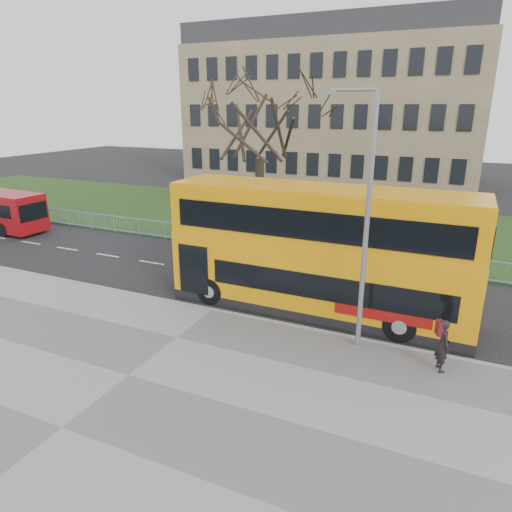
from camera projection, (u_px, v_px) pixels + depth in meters
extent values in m
plane|color=black|center=(230.00, 298.00, 19.84)|extent=(120.00, 120.00, 0.00)
cube|color=slate|center=(129.00, 377.00, 13.98)|extent=(80.00, 10.50, 0.12)
cube|color=gray|center=(212.00, 311.00, 18.48)|extent=(80.00, 0.20, 0.14)
cube|color=#1A3413|center=(323.00, 224.00, 32.21)|extent=(80.00, 15.40, 0.08)
cube|color=#806F51|center=(335.00, 115.00, 49.90)|extent=(30.00, 15.00, 14.00)
cube|color=orange|center=(318.00, 275.00, 18.24)|extent=(11.89, 2.91, 2.21)
cube|color=orange|center=(319.00, 244.00, 17.84)|extent=(11.89, 2.91, 0.38)
cube|color=orange|center=(320.00, 215.00, 17.47)|extent=(11.83, 2.85, 1.98)
cube|color=black|center=(324.00, 288.00, 16.72)|extent=(9.16, 0.10, 0.96)
cube|color=black|center=(309.00, 226.00, 16.29)|extent=(10.92, 0.12, 1.07)
cylinder|color=black|center=(210.00, 291.00, 19.11)|extent=(1.18, 0.32, 1.18)
cylinder|color=black|center=(400.00, 326.00, 16.06)|extent=(1.18, 0.32, 1.18)
cylinder|color=black|center=(3.00, 230.00, 29.06)|extent=(0.90, 0.27, 0.89)
imported|color=black|center=(443.00, 345.00, 13.99)|extent=(0.62, 0.73, 1.70)
cylinder|color=gray|center=(366.00, 229.00, 14.40)|extent=(0.17, 0.17, 8.29)
cylinder|color=gray|center=(353.00, 90.00, 13.46)|extent=(1.45, 0.29, 0.10)
cube|color=gray|center=(330.00, 92.00, 13.84)|extent=(0.49, 0.25, 0.12)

